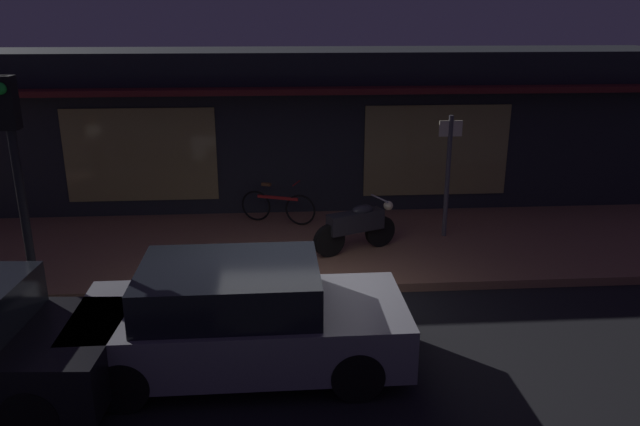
{
  "coord_description": "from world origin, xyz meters",
  "views": [
    {
      "loc": [
        -0.32,
        -8.11,
        4.35
      ],
      "look_at": [
        0.44,
        2.4,
        0.95
      ],
      "focal_mm": 34.56,
      "sensor_mm": 36.0,
      "label": 1
    }
  ],
  "objects_px": {
    "parked_car_across": "(240,319)",
    "motorcycle": "(357,225)",
    "sign_post": "(448,169)",
    "traffic_light_pole": "(16,161)",
    "bicycle_parked": "(278,206)"
  },
  "relations": [
    {
      "from": "motorcycle",
      "to": "traffic_light_pole",
      "type": "bearing_deg",
      "value": -155.36
    },
    {
      "from": "traffic_light_pole",
      "to": "parked_car_across",
      "type": "relative_size",
      "value": 0.88
    },
    {
      "from": "sign_post",
      "to": "parked_car_across",
      "type": "height_order",
      "value": "sign_post"
    },
    {
      "from": "motorcycle",
      "to": "parked_car_across",
      "type": "bearing_deg",
      "value": -118.42
    },
    {
      "from": "motorcycle",
      "to": "traffic_light_pole",
      "type": "height_order",
      "value": "traffic_light_pole"
    },
    {
      "from": "sign_post",
      "to": "motorcycle",
      "type": "bearing_deg",
      "value": -159.11
    },
    {
      "from": "motorcycle",
      "to": "parked_car_across",
      "type": "relative_size",
      "value": 0.39
    },
    {
      "from": "parked_car_across",
      "to": "motorcycle",
      "type": "bearing_deg",
      "value": 61.58
    },
    {
      "from": "parked_car_across",
      "to": "bicycle_parked",
      "type": "bearing_deg",
      "value": 84.54
    },
    {
      "from": "bicycle_parked",
      "to": "parked_car_across",
      "type": "xyz_separation_m",
      "value": [
        -0.51,
        -5.37,
        0.2
      ]
    },
    {
      "from": "motorcycle",
      "to": "parked_car_across",
      "type": "height_order",
      "value": "parked_car_across"
    },
    {
      "from": "motorcycle",
      "to": "traffic_light_pole",
      "type": "relative_size",
      "value": 0.44
    },
    {
      "from": "bicycle_parked",
      "to": "sign_post",
      "type": "relative_size",
      "value": 0.65
    },
    {
      "from": "sign_post",
      "to": "parked_car_across",
      "type": "relative_size",
      "value": 0.58
    },
    {
      "from": "sign_post",
      "to": "bicycle_parked",
      "type": "bearing_deg",
      "value": 162.59
    }
  ]
}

